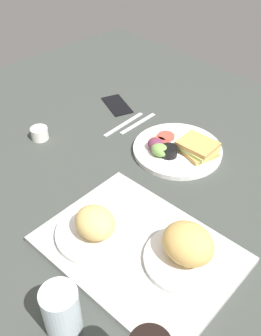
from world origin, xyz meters
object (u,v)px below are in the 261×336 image
object	(u,v)px
knife	(124,124)
espresso_cup	(40,133)
plate_with_salad	(178,149)
drinking_glass	(61,311)
cell_phone	(117,105)
bread_plate_near	(187,249)
serving_tray	(139,250)
fork	(138,123)
bread_plate_far	(95,227)

from	to	relation	value
knife	espresso_cup	bearing A→B (deg)	-32.08
plate_with_salad	drinking_glass	distance (cm)	63.65
plate_with_salad	cell_phone	distance (cm)	35.33
drinking_glass	espresso_cup	bearing A→B (deg)	-28.63
bread_plate_near	drinking_glass	bearing A→B (deg)	77.09
plate_with_salad	espresso_cup	distance (cm)	45.55
serving_tray	drinking_glass	size ratio (longest dim) A/B	3.86
plate_with_salad	espresso_cup	size ratio (longest dim) A/B	5.00
drinking_glass	knife	size ratio (longest dim) A/B	0.61
drinking_glass	espresso_cup	distance (cm)	67.12
knife	fork	bearing A→B (deg)	137.43
serving_tray	knife	size ratio (longest dim) A/B	2.37
serving_tray	bread_plate_far	size ratio (longest dim) A/B	2.32
serving_tray	bread_plate_far	distance (cm)	11.64
bread_plate_near	cell_phone	bearing A→B (deg)	-29.00
serving_tray	bread_plate_far	bearing A→B (deg)	27.77
bread_plate_far	knife	bearing A→B (deg)	-49.75
serving_tray	espresso_cup	world-z (taller)	espresso_cup
espresso_cup	drinking_glass	bearing A→B (deg)	151.37
espresso_cup	fork	world-z (taller)	espresso_cup
bread_plate_near	cell_phone	size ratio (longest dim) A/B	1.32
fork	knife	world-z (taller)	same
serving_tray	plate_with_salad	xyz separation A→B (cm)	(19.24, -35.69, 0.93)
knife	bread_plate_far	bearing A→B (deg)	34.54
bread_plate_near	bread_plate_far	xyz separation A→B (cm)	(19.53, 10.50, -0.93)
espresso_cup	bread_plate_far	bearing A→B (deg)	163.66
bread_plate_near	fork	distance (cm)	59.76
serving_tray	plate_with_salad	world-z (taller)	plate_with_salad
bread_plate_far	cell_phone	xyz separation A→B (cm)	(44.45, -45.97, -4.26)
drinking_glass	espresso_cup	size ratio (longest dim) A/B	2.08
espresso_cup	fork	size ratio (longest dim) A/B	0.33
plate_with_salad	knife	xyz separation A→B (cm)	(23.66, 1.58, -1.48)
drinking_glass	bread_plate_near	bearing A→B (deg)	-102.91
espresso_cup	plate_with_salad	bearing A→B (deg)	-143.13
bread_plate_near	espresso_cup	size ratio (longest dim) A/B	3.40
plate_with_salad	knife	distance (cm)	23.76
plate_with_salad	drinking_glass	world-z (taller)	drinking_glass
serving_tray	bread_plate_near	size ratio (longest dim) A/B	2.36
bread_plate_far	espresso_cup	bearing A→B (deg)	-16.34
drinking_glass	espresso_cup	world-z (taller)	drinking_glass
espresso_cup	cell_phone	distance (cm)	32.57
fork	plate_with_salad	bearing A→B (deg)	79.44
bread_plate_near	fork	bearing A→B (deg)	-33.35
bread_plate_near	serving_tray	bearing A→B (deg)	28.73
bread_plate_near	cell_phone	distance (cm)	73.34
serving_tray	cell_phone	xyz separation A→B (cm)	(54.17, -40.86, -0.40)
fork	cell_phone	distance (cm)	14.52
plate_with_salad	knife	bearing A→B (deg)	3.83
serving_tray	bread_plate_near	world-z (taller)	bread_plate_near
bread_plate_far	espresso_cup	xyz separation A→B (cm)	(45.97, -13.47, -2.66)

